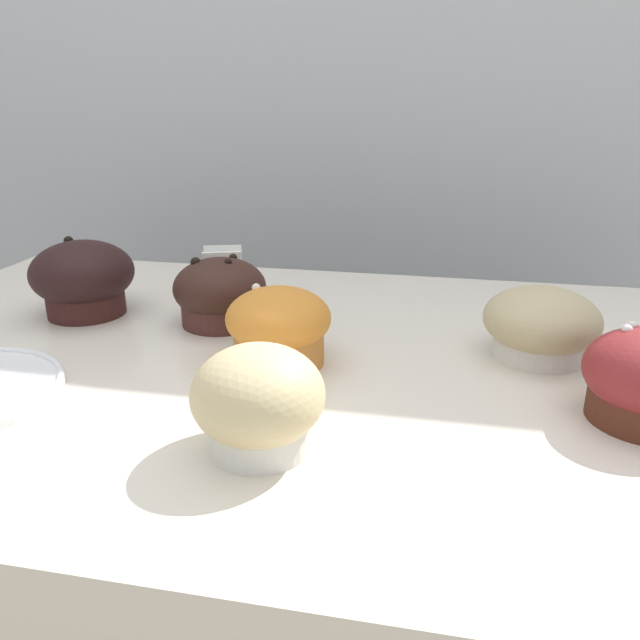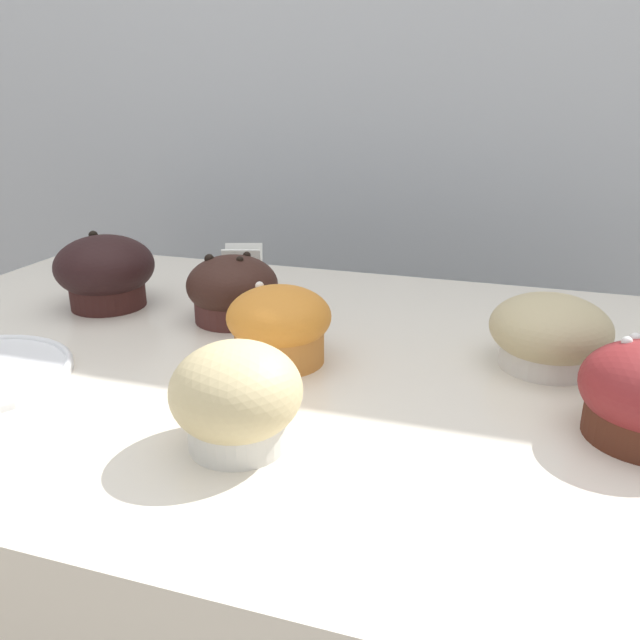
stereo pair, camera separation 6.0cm
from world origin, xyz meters
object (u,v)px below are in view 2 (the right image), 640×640
muffin_front_right (105,272)px  muffin_back_center (237,398)px  muffin_front_center (233,290)px  muffin_back_left (276,325)px  muffin_back_right (549,333)px

muffin_front_right → muffin_back_center: size_ratio=1.21×
muffin_front_center → muffin_back_left: bearing=-46.2°
muffin_front_right → muffin_back_center: muffin_front_right is taller
muffin_back_left → muffin_back_center: (0.03, -0.16, 0.00)m
muffin_back_right → muffin_front_right: muffin_front_right is taller
muffin_front_right → muffin_back_center: bearing=-40.7°
muffin_back_right → muffin_front_right: size_ratio=0.95×
muffin_front_right → muffin_back_center: 0.38m
muffin_back_right → muffin_back_center: size_ratio=1.15×
muffin_front_center → muffin_back_left: size_ratio=1.03×
muffin_front_center → muffin_back_center: muffin_back_center is taller
muffin_back_center → muffin_back_right: bearing=44.4°
muffin_front_center → muffin_back_right: 0.35m
muffin_back_left → muffin_front_right: bearing=160.3°
muffin_back_left → muffin_front_right: size_ratio=0.86×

